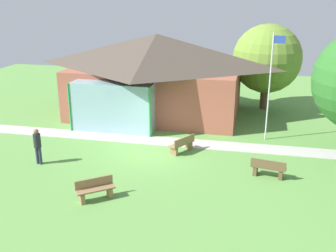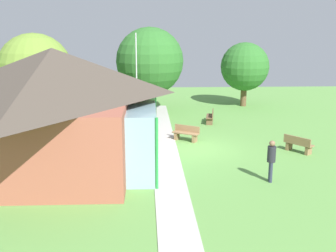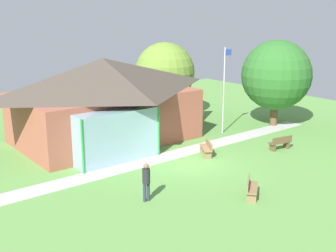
{
  "view_description": "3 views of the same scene",
  "coord_description": "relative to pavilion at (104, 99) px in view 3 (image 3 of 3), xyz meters",
  "views": [
    {
      "loc": [
        4.97,
        -17.66,
        7.61
      ],
      "look_at": [
        0.66,
        1.19,
        1.04
      ],
      "focal_mm": 41.59,
      "sensor_mm": 36.0,
      "label": 1
    },
    {
      "loc": [
        -20.41,
        2.23,
        6.21
      ],
      "look_at": [
        -0.5,
        1.41,
        1.36
      ],
      "focal_mm": 44.18,
      "sensor_mm": 36.0,
      "label": 2
    },
    {
      "loc": [
        -14.65,
        -16.75,
        7.97
      ],
      "look_at": [
        0.84,
        2.95,
        1.33
      ],
      "focal_mm": 45.94,
      "sensor_mm": 36.0,
      "label": 3
    }
  ],
  "objects": [
    {
      "name": "bench_rear_near_path",
      "position": [
        3.01,
        -6.22,
        -2.31
      ],
      "size": [
        1.15,
        1.51,
        0.84
      ],
      "rotation": [
        0.0,
        0.0,
        1.03
      ],
      "color": "olive",
      "rests_on": "ground_plane"
    },
    {
      "name": "flagpole",
      "position": [
        7.17,
        -3.4,
        0.47
      ],
      "size": [
        0.64,
        0.08,
        5.78
      ],
      "color": "silver",
      "rests_on": "ground_plane"
    },
    {
      "name": "bench_mid_right",
      "position": [
        7.2,
        -8.18,
        -2.31
      ],
      "size": [
        1.55,
        0.69,
        0.84
      ],
      "rotation": [
        0.0,
        0.0,
        6.11
      ],
      "color": "brown",
      "rests_on": "ground_plane"
    },
    {
      "name": "tree_behind_pavilion_right",
      "position": [
        7.04,
        2.89,
        0.76
      ],
      "size": [
        4.62,
        4.62,
        5.8
      ],
      "color": "brown",
      "rests_on": "ground_plane"
    },
    {
      "name": "ground_plane",
      "position": [
        1.41,
        -6.55,
        -2.71
      ],
      "size": [
        44.0,
        44.0,
        0.0
      ],
      "primitive_type": "plane",
      "color": "#609947"
    },
    {
      "name": "tree_east_hedge",
      "position": [
        11.51,
        -4.23,
        0.95
      ],
      "size": [
        4.94,
        4.94,
        6.15
      ],
      "color": "brown",
      "rests_on": "ground_plane"
    },
    {
      "name": "visitor_strolling_lawn",
      "position": [
        -3.3,
        -9.14,
        -1.69
      ],
      "size": [
        0.34,
        0.34,
        1.74
      ],
      "rotation": [
        0.0,
        0.0,
        2.99
      ],
      "color": "#2D3347",
      "rests_on": "ground_plane"
    },
    {
      "name": "footpath",
      "position": [
        1.41,
        -4.99,
        -2.7
      ],
      "size": [
        23.64,
        1.62,
        0.03
      ],
      "primitive_type": "cube",
      "rotation": [
        0.0,
        0.0,
        0.01
      ],
      "color": "#BCB7B2",
      "rests_on": "ground_plane"
    },
    {
      "name": "pavilion",
      "position": [
        0.0,
        0.0,
        0.0
      ],
      "size": [
        11.6,
        8.67,
        5.24
      ],
      "color": "#A35642",
      "rests_on": "ground_plane"
    },
    {
      "name": "bench_front_center",
      "position": [
        0.61,
        -11.67,
        -2.31
      ],
      "size": [
        1.45,
        1.28,
        0.84
      ],
      "rotation": [
        0.0,
        0.0,
        3.81
      ],
      "color": "olive",
      "rests_on": "ground_plane"
    }
  ]
}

